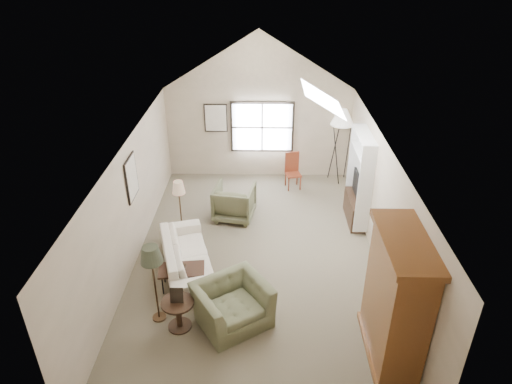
{
  "coord_description": "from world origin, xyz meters",
  "views": [
    {
      "loc": [
        0.15,
        -7.71,
        5.86
      ],
      "look_at": [
        0.0,
        0.4,
        1.4
      ],
      "focal_mm": 32.0,
      "sensor_mm": 36.0,
      "label": 1
    }
  ],
  "objects_px": {
    "armchair_far": "(234,202)",
    "sofa": "(187,255)",
    "coffee_table": "(182,278)",
    "side_chair": "(293,171)",
    "armoire": "(396,299)",
    "armchair_near": "(232,304)",
    "side_table": "(179,314)"
  },
  "relations": [
    {
      "from": "armoire",
      "to": "side_table",
      "type": "xyz_separation_m",
      "value": [
        -3.46,
        0.47,
        -0.82
      ]
    },
    {
      "from": "sofa",
      "to": "armoire",
      "type": "bearing_deg",
      "value": -136.97
    },
    {
      "from": "sofa",
      "to": "armchair_far",
      "type": "xyz_separation_m",
      "value": [
        0.84,
        2.01,
        0.1
      ]
    },
    {
      "from": "armoire",
      "to": "side_chair",
      "type": "distance_m",
      "value": 5.78
    },
    {
      "from": "sofa",
      "to": "coffee_table",
      "type": "distance_m",
      "value": 0.57
    },
    {
      "from": "side_chair",
      "to": "sofa",
      "type": "bearing_deg",
      "value": -135.66
    },
    {
      "from": "sofa",
      "to": "side_chair",
      "type": "distance_m",
      "value": 4.24
    },
    {
      "from": "armoire",
      "to": "side_chair",
      "type": "bearing_deg",
      "value": 102.42
    },
    {
      "from": "armoire",
      "to": "sofa",
      "type": "relative_size",
      "value": 0.98
    },
    {
      "from": "side_table",
      "to": "side_chair",
      "type": "xyz_separation_m",
      "value": [
        2.22,
        5.14,
        0.21
      ]
    },
    {
      "from": "armchair_near",
      "to": "armchair_far",
      "type": "distance_m",
      "value": 3.46
    },
    {
      "from": "armchair_far",
      "to": "sofa",
      "type": "bearing_deg",
      "value": 77.07
    },
    {
      "from": "side_chair",
      "to": "side_table",
      "type": "bearing_deg",
      "value": -125.79
    },
    {
      "from": "armchair_far",
      "to": "coffee_table",
      "type": "relative_size",
      "value": 1.09
    },
    {
      "from": "armchair_far",
      "to": "side_chair",
      "type": "distance_m",
      "value": 2.13
    },
    {
      "from": "armchair_near",
      "to": "side_chair",
      "type": "distance_m",
      "value": 5.16
    },
    {
      "from": "sofa",
      "to": "armchair_near",
      "type": "relative_size",
      "value": 1.89
    },
    {
      "from": "coffee_table",
      "to": "side_table",
      "type": "distance_m",
      "value": 1.05
    },
    {
      "from": "coffee_table",
      "to": "side_table",
      "type": "relative_size",
      "value": 1.52
    },
    {
      "from": "armchair_far",
      "to": "side_table",
      "type": "height_order",
      "value": "armchair_far"
    },
    {
      "from": "sofa",
      "to": "coffee_table",
      "type": "relative_size",
      "value": 2.62
    },
    {
      "from": "armchair_near",
      "to": "side_chair",
      "type": "relative_size",
      "value": 1.21
    },
    {
      "from": "armoire",
      "to": "sofa",
      "type": "xyz_separation_m",
      "value": [
        -3.56,
        2.07,
        -0.77
      ]
    },
    {
      "from": "coffee_table",
      "to": "side_chair",
      "type": "xyz_separation_m",
      "value": [
        2.33,
        4.1,
        0.27
      ]
    },
    {
      "from": "armoire",
      "to": "armchair_near",
      "type": "xyz_separation_m",
      "value": [
        -2.55,
        0.62,
        -0.71
      ]
    },
    {
      "from": "armoire",
      "to": "armchair_near",
      "type": "relative_size",
      "value": 1.85
    },
    {
      "from": "sofa",
      "to": "armchair_far",
      "type": "relative_size",
      "value": 2.39
    },
    {
      "from": "coffee_table",
      "to": "armchair_near",
      "type": "bearing_deg",
      "value": -41.14
    },
    {
      "from": "armoire",
      "to": "side_chair",
      "type": "relative_size",
      "value": 2.23
    },
    {
      "from": "sofa",
      "to": "coffee_table",
      "type": "xyz_separation_m",
      "value": [
        -0.01,
        -0.56,
        -0.11
      ]
    },
    {
      "from": "coffee_table",
      "to": "armchair_far",
      "type": "bearing_deg",
      "value": 71.77
    },
    {
      "from": "sofa",
      "to": "side_chair",
      "type": "bearing_deg",
      "value": -49.93
    }
  ]
}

